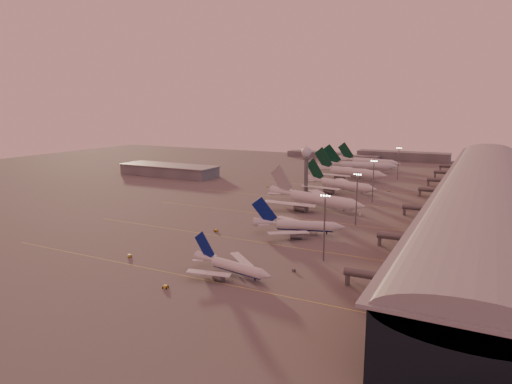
% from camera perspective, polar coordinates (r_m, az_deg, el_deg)
% --- Properties ---
extents(ground, '(700.00, 700.00, 0.00)m').
position_cam_1_polar(ground, '(193.97, -8.10, -5.93)').
color(ground, '#5E5B5C').
rests_on(ground, ground).
extents(taxiway_markings, '(180.00, 185.25, 0.02)m').
position_cam_1_polar(taxiway_markings, '(228.28, 6.31, -3.33)').
color(taxiway_markings, '#E9DE52').
rests_on(taxiway_markings, ground).
extents(terminal, '(57.00, 362.00, 23.04)m').
position_cam_1_polar(terminal, '(265.14, 26.68, -0.13)').
color(terminal, black).
rests_on(terminal, ground).
extents(hangar, '(82.00, 27.00, 8.50)m').
position_cam_1_polar(hangar, '(373.44, -10.83, 2.72)').
color(hangar, slate).
rests_on(hangar, ground).
extents(radar_tower, '(6.40, 6.40, 31.10)m').
position_cam_1_polar(radar_tower, '(292.20, 6.31, 3.94)').
color(radar_tower, '#5C5E64').
rests_on(radar_tower, ground).
extents(mast_a, '(3.60, 0.56, 25.00)m').
position_cam_1_polar(mast_a, '(164.67, 8.55, -4.00)').
color(mast_a, '#5C5E64').
rests_on(mast_a, ground).
extents(mast_b, '(3.60, 0.56, 25.00)m').
position_cam_1_polar(mast_b, '(216.99, 12.47, -0.55)').
color(mast_b, '#5C5E64').
rests_on(mast_b, ground).
extents(mast_c, '(3.60, 0.56, 25.00)m').
position_cam_1_polar(mast_c, '(270.83, 14.44, 1.59)').
color(mast_c, '#5C5E64').
rests_on(mast_c, ground).
extents(mast_d, '(3.60, 0.56, 25.00)m').
position_cam_1_polar(mast_d, '(358.76, 17.35, 3.62)').
color(mast_d, '#5C5E64').
rests_on(mast_d, ground).
extents(distant_horizon, '(165.00, 37.50, 9.00)m').
position_cam_1_polar(distant_horizon, '(490.62, 14.63, 4.40)').
color(distant_horizon, slate).
rests_on(distant_horizon, ground).
extents(narrowbody_near, '(32.46, 25.69, 12.77)m').
position_cam_1_polar(narrowbody_near, '(152.95, -3.07, -9.43)').
color(narrowbody_near, silver).
rests_on(narrowbody_near, ground).
extents(narrowbody_mid, '(39.87, 31.36, 15.98)m').
position_cam_1_polar(narrowbody_mid, '(200.34, 5.35, -4.36)').
color(narrowbody_mid, silver).
rests_on(narrowbody_mid, ground).
extents(widebody_white, '(60.49, 47.86, 21.74)m').
position_cam_1_polar(widebody_white, '(251.36, 7.38, -1.17)').
color(widebody_white, silver).
rests_on(widebody_white, ground).
extents(greentail_a, '(53.54, 42.52, 20.23)m').
position_cam_1_polar(greentail_a, '(301.37, 10.48, 0.69)').
color(greentail_a, silver).
rests_on(greentail_a, ground).
extents(greentail_b, '(61.91, 49.31, 23.06)m').
position_cam_1_polar(greentail_b, '(354.97, 11.59, 2.24)').
color(greentail_b, silver).
rests_on(greentail_b, ground).
extents(greentail_c, '(62.90, 50.30, 23.10)m').
position_cam_1_polar(greentail_c, '(394.55, 12.82, 3.03)').
color(greentail_c, silver).
rests_on(greentail_c, ground).
extents(greentail_d, '(59.69, 47.84, 21.81)m').
position_cam_1_polar(greentail_d, '(426.80, 13.87, 3.52)').
color(greentail_d, silver).
rests_on(greentail_d, ground).
extents(gsv_truck_a, '(6.14, 4.30, 2.34)m').
position_cam_1_polar(gsv_truck_a, '(176.34, -15.40, -7.52)').
color(gsv_truck_a, gold).
rests_on(gsv_truck_a, ground).
extents(gsv_tug_near, '(2.52, 3.65, 0.96)m').
position_cam_1_polar(gsv_tug_near, '(145.76, -11.25, -11.56)').
color(gsv_tug_near, gold).
rests_on(gsv_tug_near, ground).
extents(gsv_catering_a, '(4.91, 3.12, 3.73)m').
position_cam_1_polar(gsv_catering_a, '(156.46, 4.81, -9.27)').
color(gsv_catering_a, '#555759').
rests_on(gsv_catering_a, ground).
extents(gsv_tug_mid, '(4.01, 3.44, 0.98)m').
position_cam_1_polar(gsv_tug_mid, '(204.39, -5.03, -4.84)').
color(gsv_tug_mid, gold).
rests_on(gsv_tug_mid, ground).
extents(gsv_truck_b, '(5.81, 3.75, 2.21)m').
position_cam_1_polar(gsv_truck_b, '(200.77, 7.59, -5.00)').
color(gsv_truck_b, silver).
rests_on(gsv_truck_b, ground).
extents(gsv_truck_c, '(4.55, 5.72, 2.22)m').
position_cam_1_polar(gsv_truck_c, '(248.98, 0.47, -1.81)').
color(gsv_truck_c, '#555759').
rests_on(gsv_truck_c, ground).
extents(gsv_catering_b, '(5.65, 3.52, 4.30)m').
position_cam_1_polar(gsv_catering_b, '(237.93, 12.95, -2.43)').
color(gsv_catering_b, silver).
rests_on(gsv_catering_b, ground).
extents(gsv_tug_far, '(3.60, 3.77, 0.93)m').
position_cam_1_polar(gsv_tug_far, '(278.08, 5.93, -0.67)').
color(gsv_tug_far, silver).
rests_on(gsv_tug_far, ground).
extents(gsv_truck_d, '(3.58, 5.09, 1.94)m').
position_cam_1_polar(gsv_truck_d, '(314.59, 1.40, 0.81)').
color(gsv_truck_d, gold).
rests_on(gsv_truck_d, ground).
extents(gsv_tug_hangar, '(3.58, 3.01, 0.88)m').
position_cam_1_polar(gsv_tug_hangar, '(310.30, 16.25, 0.14)').
color(gsv_tug_hangar, silver).
rests_on(gsv_tug_hangar, ground).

